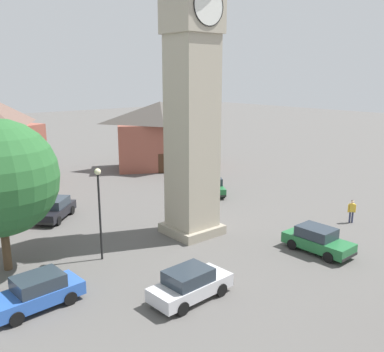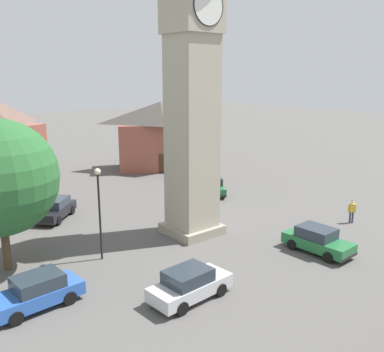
# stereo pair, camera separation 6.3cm
# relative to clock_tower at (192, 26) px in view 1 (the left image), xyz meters

# --- Properties ---
(ground_plane) EXTENTS (200.00, 200.00, 0.00)m
(ground_plane) POSITION_rel_clock_tower_xyz_m (-0.00, -0.00, -13.18)
(ground_plane) COLOR #565451
(clock_tower) EXTENTS (3.94, 3.94, 22.49)m
(clock_tower) POSITION_rel_clock_tower_xyz_m (0.00, 0.00, 0.00)
(clock_tower) COLOR gray
(clock_tower) RESTS_ON ground
(car_blue_kerb) EXTENTS (3.58, 4.40, 1.53)m
(car_blue_kerb) POSITION_rel_clock_tower_xyz_m (7.45, 6.25, -12.42)
(car_blue_kerb) COLOR #236B38
(car_blue_kerb) RESTS_ON ground
(car_silver_kerb) EXTENTS (4.21, 1.98, 1.53)m
(car_silver_kerb) POSITION_rel_clock_tower_xyz_m (-5.55, -6.59, -12.42)
(car_silver_kerb) COLOR silver
(car_silver_kerb) RESTS_ON ground
(car_red_corner) EXTENTS (4.14, 4.07, 1.53)m
(car_red_corner) POSITION_rel_clock_tower_xyz_m (-5.97, 8.61, -12.42)
(car_red_corner) COLOR black
(car_red_corner) RESTS_ON ground
(car_white_side) EXTENTS (4.23, 2.02, 1.53)m
(car_white_side) POSITION_rel_clock_tower_xyz_m (-11.38, -2.74, -12.42)
(car_white_side) COLOR #2D5BB7
(car_white_side) RESTS_ON ground
(car_black_far) EXTENTS (1.90, 4.17, 1.53)m
(car_black_far) POSITION_rel_clock_tower_xyz_m (3.75, -7.20, -12.42)
(car_black_far) COLOR #236B38
(car_black_far) RESTS_ON ground
(pedestrian) EXTENTS (0.42, 0.42, 1.69)m
(pedestrian) POSITION_rel_clock_tower_xyz_m (10.07, -5.71, -12.17)
(pedestrian) COLOR #2D3351
(pedestrian) RESTS_ON ground
(building_corner_back) EXTENTS (11.34, 9.72, 7.49)m
(building_corner_back) POSITION_rel_clock_tower_xyz_m (10.29, 17.99, -9.35)
(building_corner_back) COLOR #995142
(building_corner_back) RESTS_ON ground
(lamp_post) EXTENTS (0.36, 0.36, 5.34)m
(lamp_post) POSITION_rel_clock_tower_xyz_m (-6.64, 0.08, -9.63)
(lamp_post) COLOR black
(lamp_post) RESTS_ON ground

